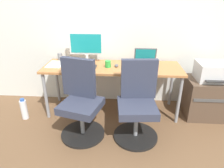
% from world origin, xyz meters
% --- Properties ---
extents(ground_plane, '(5.28, 5.28, 0.00)m').
position_xyz_m(ground_plane, '(0.00, 0.00, 0.00)').
color(ground_plane, brown).
extents(back_wall, '(4.40, 0.04, 2.60)m').
position_xyz_m(back_wall, '(0.00, 0.38, 1.30)').
color(back_wall, silver).
rests_on(back_wall, ground).
extents(desk, '(1.90, 0.59, 0.71)m').
position_xyz_m(desk, '(0.00, 0.00, 0.64)').
color(desk, '#B77542').
rests_on(desk, ground).
extents(office_chair_left, '(0.54, 0.54, 0.94)m').
position_xyz_m(office_chair_left, '(-0.34, -0.54, 0.42)').
color(office_chair_left, black).
rests_on(office_chair_left, ground).
extents(office_chair_right, '(0.54, 0.54, 0.94)m').
position_xyz_m(office_chair_right, '(0.33, -0.54, 0.42)').
color(office_chair_right, black).
rests_on(office_chair_right, ground).
extents(side_cabinet, '(0.57, 0.49, 0.55)m').
position_xyz_m(side_cabinet, '(1.33, -0.02, 0.28)').
color(side_cabinet, brown).
rests_on(side_cabinet, ground).
extents(printer, '(0.38, 0.40, 0.24)m').
position_xyz_m(printer, '(1.33, -0.02, 0.67)').
color(printer, silver).
rests_on(printer, side_cabinet).
extents(water_bottle_on_floor, '(0.09, 0.09, 0.31)m').
position_xyz_m(water_bottle_on_floor, '(-1.22, -0.30, 0.15)').
color(water_bottle_on_floor, white).
rests_on(water_bottle_on_floor, ground).
extents(desktop_monitor, '(0.48, 0.18, 0.43)m').
position_xyz_m(desktop_monitor, '(-0.38, 0.16, 0.96)').
color(desktop_monitor, silver).
rests_on(desktop_monitor, desk).
extents(open_laptop, '(0.31, 0.28, 0.22)m').
position_xyz_m(open_laptop, '(0.46, 0.10, 0.76)').
color(open_laptop, '#4C4C51').
rests_on(open_laptop, desk).
extents(keyboard_by_monitor, '(0.34, 0.12, 0.02)m').
position_xyz_m(keyboard_by_monitor, '(-0.38, -0.06, 0.71)').
color(keyboard_by_monitor, '#2D2D2D').
rests_on(keyboard_by_monitor, desk).
extents(keyboard_by_laptop, '(0.34, 0.12, 0.02)m').
position_xyz_m(keyboard_by_laptop, '(0.41, -0.22, 0.71)').
color(keyboard_by_laptop, silver).
rests_on(keyboard_by_laptop, desk).
extents(mouse_by_monitor, '(0.06, 0.10, 0.03)m').
position_xyz_m(mouse_by_monitor, '(-0.41, -0.18, 0.72)').
color(mouse_by_monitor, '#B7B7B7').
rests_on(mouse_by_monitor, desk).
extents(mouse_by_laptop, '(0.06, 0.10, 0.03)m').
position_xyz_m(mouse_by_laptop, '(0.06, -0.01, 0.72)').
color(mouse_by_laptop, '#515156').
rests_on(mouse_by_laptop, desk).
extents(coffee_mug, '(0.08, 0.08, 0.09)m').
position_xyz_m(coffee_mug, '(-0.06, -0.04, 0.75)').
color(coffee_mug, green).
rests_on(coffee_mug, desk).
extents(pen_cup, '(0.07, 0.07, 0.10)m').
position_xyz_m(pen_cup, '(-0.80, 0.24, 0.76)').
color(pen_cup, slate).
rests_on(pen_cup, desk).
extents(paper_pile, '(0.21, 0.30, 0.01)m').
position_xyz_m(paper_pile, '(-0.80, 0.01, 0.71)').
color(paper_pile, white).
rests_on(paper_pile, desk).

